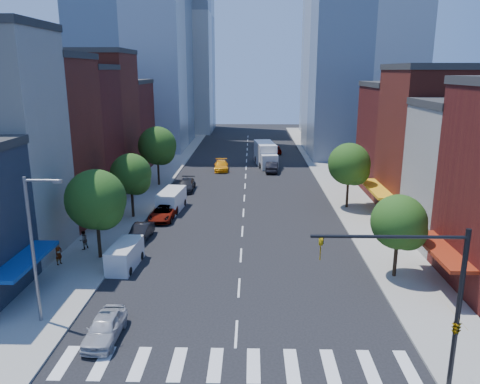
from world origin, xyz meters
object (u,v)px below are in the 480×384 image
at_px(traffic_car_far, 275,149).
at_px(parked_car_third, 163,213).
at_px(box_truck, 266,155).
at_px(parked_car_front, 105,327).
at_px(cargo_van_far, 171,201).
at_px(parked_car_second, 141,232).
at_px(parked_car_rear, 186,185).
at_px(pedestrian_far, 83,240).
at_px(taxi, 221,166).
at_px(traffic_car_oncoming, 272,167).
at_px(cargo_van_near, 124,256).
at_px(pedestrian_near, 59,254).

bearing_deg(traffic_car_far, parked_car_third, 66.53).
xyz_separation_m(traffic_car_far, box_truck, (-2.13, -10.77, 0.90)).
relative_size(parked_car_front, cargo_van_far, 0.79).
bearing_deg(parked_car_second, parked_car_rear, 88.78).
distance_m(parked_car_rear, pedestrian_far, 21.58).
bearing_deg(pedestrian_far, taxi, -162.48).
height_order(parked_car_rear, cargo_van_far, cargo_van_far).
relative_size(taxi, box_truck, 0.56).
height_order(traffic_car_oncoming, traffic_car_far, traffic_car_oncoming).
bearing_deg(traffic_car_oncoming, traffic_car_far, -89.23).
bearing_deg(parked_car_front, parked_car_rear, 90.61).
bearing_deg(cargo_van_near, box_truck, 76.95).
height_order(parked_car_third, box_truck, box_truck).
height_order(parked_car_front, cargo_van_near, cargo_van_near).
height_order(taxi, traffic_car_far, traffic_car_far).
bearing_deg(box_truck, parked_car_rear, -129.43).
height_order(cargo_van_far, taxi, cargo_van_far).
distance_m(cargo_van_near, cargo_van_far, 15.45).
bearing_deg(parked_car_rear, cargo_van_near, -93.34).
relative_size(cargo_van_near, traffic_car_far, 0.97).
distance_m(cargo_van_near, pedestrian_near, 5.23).
height_order(cargo_van_near, pedestrian_near, pedestrian_near).
relative_size(parked_car_rear, pedestrian_far, 3.09).
bearing_deg(pedestrian_near, parked_car_second, -18.64).
distance_m(taxi, pedestrian_near, 37.97).
bearing_deg(taxi, traffic_car_oncoming, -10.07).
bearing_deg(parked_car_rear, traffic_car_far, 65.52).
relative_size(parked_car_front, parked_car_rear, 0.87).
height_order(parked_car_second, traffic_car_far, traffic_car_far).
height_order(parked_car_front, parked_car_rear, parked_car_front).
relative_size(parked_car_front, parked_car_second, 1.03).
distance_m(parked_car_front, pedestrian_near, 12.21).
xyz_separation_m(parked_car_third, pedestrian_far, (-5.21, -8.77, 0.26)).
height_order(taxi, traffic_car_oncoming, traffic_car_oncoming).
distance_m(parked_car_rear, box_truck, 19.98).
bearing_deg(parked_car_rear, taxi, 73.74).
distance_m(parked_car_rear, cargo_van_far, 8.74).
bearing_deg(cargo_van_near, traffic_car_oncoming, 73.44).
xyz_separation_m(cargo_van_far, taxi, (4.15, 21.21, -0.36)).
xyz_separation_m(cargo_van_near, cargo_van_far, (1.08, 15.42, 0.17)).
distance_m(parked_car_third, box_truck, 31.03).
distance_m(cargo_van_far, taxi, 21.61).
relative_size(cargo_van_near, taxi, 0.89).
relative_size(cargo_van_near, traffic_car_oncoming, 0.93).
bearing_deg(pedestrian_far, traffic_car_oncoming, -174.61).
distance_m(parked_car_front, traffic_car_oncoming, 47.19).
bearing_deg(pedestrian_near, traffic_car_oncoming, -6.55).
bearing_deg(taxi, parked_car_second, -103.59).
bearing_deg(pedestrian_near, taxi, 4.58).
height_order(cargo_van_near, pedestrian_far, cargo_van_near).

